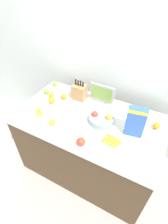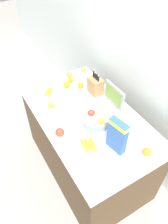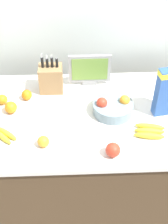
{
  "view_description": "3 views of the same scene",
  "coord_description": "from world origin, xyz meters",
  "px_view_note": "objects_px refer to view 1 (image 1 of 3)",
  "views": [
    {
      "loc": [
        0.6,
        -1.23,
        2.17
      ],
      "look_at": [
        -0.04,
        -0.04,
        1.01
      ],
      "focal_mm": 28.0,
      "sensor_mm": 36.0,
      "label": 1
    },
    {
      "loc": [
        1.32,
        -0.82,
        2.44
      ],
      "look_at": [
        0.01,
        -0.04,
        0.97
      ],
      "focal_mm": 35.0,
      "sensor_mm": 36.0,
      "label": 2
    },
    {
      "loc": [
        -0.11,
        -1.49,
        2.22
      ],
      "look_at": [
        -0.05,
        -0.04,
        0.95
      ],
      "focal_mm": 50.0,
      "sensor_mm": 36.0,
      "label": 3
    }
  ],
  "objects_px": {
    "fruit_bowl": "(101,119)",
    "apple_front": "(55,84)",
    "knife_block": "(79,92)",
    "orange_mid_left": "(52,122)",
    "apple_rightmost": "(81,142)",
    "orange_by_cereal": "(64,97)",
    "apple_middle": "(47,91)",
    "banana_bunch_left": "(112,141)",
    "cereal_box": "(136,121)",
    "small_monitor": "(102,94)",
    "orange_front_right": "(52,100)",
    "banana_bunch_right": "(39,112)",
    "orange_near_bowl": "(157,126)",
    "orange_back_center": "(52,95)"
  },
  "relations": [
    {
      "from": "apple_middle",
      "to": "orange_by_cereal",
      "type": "height_order",
      "value": "apple_middle"
    },
    {
      "from": "apple_front",
      "to": "orange_by_cereal",
      "type": "height_order",
      "value": "orange_by_cereal"
    },
    {
      "from": "cereal_box",
      "to": "orange_by_cereal",
      "type": "height_order",
      "value": "cereal_box"
    },
    {
      "from": "knife_block",
      "to": "orange_front_right",
      "type": "height_order",
      "value": "knife_block"
    },
    {
      "from": "banana_bunch_left",
      "to": "orange_mid_left",
      "type": "distance_m",
      "value": 0.63
    },
    {
      "from": "banana_bunch_left",
      "to": "apple_front",
      "type": "xyz_separation_m",
      "value": [
        -1.03,
        0.55,
        0.02
      ]
    },
    {
      "from": "apple_rightmost",
      "to": "apple_front",
      "type": "distance_m",
      "value": 1.07
    },
    {
      "from": "small_monitor",
      "to": "orange_front_right",
      "type": "height_order",
      "value": "small_monitor"
    },
    {
      "from": "apple_middle",
      "to": "orange_by_cereal",
      "type": "xyz_separation_m",
      "value": [
        0.26,
        0.01,
        -0.0
      ]
    },
    {
      "from": "fruit_bowl",
      "to": "apple_front",
      "type": "height_order",
      "value": "fruit_bowl"
    },
    {
      "from": "fruit_bowl",
      "to": "banana_bunch_right",
      "type": "xyz_separation_m",
      "value": [
        -0.66,
        -0.2,
        -0.02
      ]
    },
    {
      "from": "apple_rightmost",
      "to": "apple_front",
      "type": "bearing_deg",
      "value": 137.84
    },
    {
      "from": "knife_block",
      "to": "cereal_box",
      "type": "xyz_separation_m",
      "value": [
        0.74,
        -0.26,
        0.08
      ]
    },
    {
      "from": "orange_back_center",
      "to": "fruit_bowl",
      "type": "bearing_deg",
      "value": -9.08
    },
    {
      "from": "apple_middle",
      "to": "apple_rightmost",
      "type": "xyz_separation_m",
      "value": [
        0.78,
        -0.51,
        0.01
      ]
    },
    {
      "from": "orange_back_center",
      "to": "cereal_box",
      "type": "bearing_deg",
      "value": -6.75
    },
    {
      "from": "small_monitor",
      "to": "banana_bunch_left",
      "type": "distance_m",
      "value": 0.62
    },
    {
      "from": "apple_middle",
      "to": "banana_bunch_left",
      "type": "bearing_deg",
      "value": -19.0
    },
    {
      "from": "cereal_box",
      "to": "banana_bunch_right",
      "type": "bearing_deg",
      "value": -179.66
    },
    {
      "from": "orange_mid_left",
      "to": "apple_front",
      "type": "bearing_deg",
      "value": 122.72
    },
    {
      "from": "banana_bunch_right",
      "to": "orange_near_bowl",
      "type": "xyz_separation_m",
      "value": [
        1.19,
        0.37,
        0.02
      ]
    },
    {
      "from": "small_monitor",
      "to": "orange_by_cereal",
      "type": "relative_size",
      "value": 4.14
    },
    {
      "from": "banana_bunch_left",
      "to": "apple_rightmost",
      "type": "bearing_deg",
      "value": -146.02
    },
    {
      "from": "knife_block",
      "to": "banana_bunch_left",
      "type": "height_order",
      "value": "knife_block"
    },
    {
      "from": "apple_rightmost",
      "to": "orange_by_cereal",
      "type": "bearing_deg",
      "value": 135.19
    },
    {
      "from": "banana_bunch_left",
      "to": "apple_front",
      "type": "distance_m",
      "value": 1.17
    },
    {
      "from": "banana_bunch_left",
      "to": "orange_mid_left",
      "type": "bearing_deg",
      "value": -173.21
    },
    {
      "from": "fruit_bowl",
      "to": "orange_front_right",
      "type": "bearing_deg",
      "value": 177.84
    },
    {
      "from": "small_monitor",
      "to": "banana_bunch_right",
      "type": "xyz_separation_m",
      "value": [
        -0.53,
        -0.51,
        -0.11
      ]
    },
    {
      "from": "orange_mid_left",
      "to": "orange_by_cereal",
      "type": "height_order",
      "value": "orange_by_cereal"
    },
    {
      "from": "small_monitor",
      "to": "orange_near_bowl",
      "type": "height_order",
      "value": "small_monitor"
    },
    {
      "from": "orange_by_cereal",
      "to": "fruit_bowl",
      "type": "bearing_deg",
      "value": -15.52
    },
    {
      "from": "cereal_box",
      "to": "apple_rightmost",
      "type": "distance_m",
      "value": 0.53
    },
    {
      "from": "fruit_bowl",
      "to": "orange_back_center",
      "type": "distance_m",
      "value": 0.73
    },
    {
      "from": "small_monitor",
      "to": "banana_bunch_right",
      "type": "distance_m",
      "value": 0.74
    },
    {
      "from": "knife_block",
      "to": "orange_back_center",
      "type": "xyz_separation_m",
      "value": [
        -0.32,
        -0.14,
        -0.06
      ]
    },
    {
      "from": "knife_block",
      "to": "small_monitor",
      "type": "height_order",
      "value": "knife_block"
    },
    {
      "from": "orange_front_right",
      "to": "orange_back_center",
      "type": "height_order",
      "value": "orange_front_right"
    },
    {
      "from": "knife_block",
      "to": "orange_mid_left",
      "type": "distance_m",
      "value": 0.53
    },
    {
      "from": "banana_bunch_left",
      "to": "orange_by_cereal",
      "type": "relative_size",
      "value": 2.86
    },
    {
      "from": "orange_front_right",
      "to": "orange_mid_left",
      "type": "height_order",
      "value": "orange_front_right"
    },
    {
      "from": "banana_bunch_right",
      "to": "orange_back_center",
      "type": "distance_m",
      "value": 0.32
    },
    {
      "from": "cereal_box",
      "to": "orange_mid_left",
      "type": "relative_size",
      "value": 4.77
    },
    {
      "from": "orange_mid_left",
      "to": "orange_near_bowl",
      "type": "height_order",
      "value": "orange_near_bowl"
    },
    {
      "from": "apple_rightmost",
      "to": "orange_by_cereal",
      "type": "xyz_separation_m",
      "value": [
        -0.52,
        0.52,
        -0.01
      ]
    },
    {
      "from": "cereal_box",
      "to": "fruit_bowl",
      "type": "bearing_deg",
      "value": 168.03
    },
    {
      "from": "orange_front_right",
      "to": "orange_near_bowl",
      "type": "relative_size",
      "value": 1.08
    },
    {
      "from": "knife_block",
      "to": "orange_mid_left",
      "type": "bearing_deg",
      "value": -92.83
    },
    {
      "from": "cereal_box",
      "to": "apple_middle",
      "type": "xyz_separation_m",
      "value": [
        -1.16,
        0.16,
        -0.14
      ]
    },
    {
      "from": "apple_rightmost",
      "to": "orange_front_right",
      "type": "relative_size",
      "value": 1.05
    }
  ]
}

